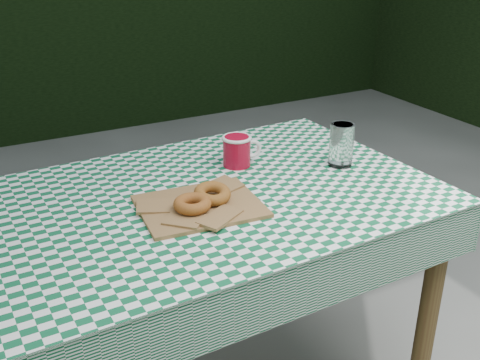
% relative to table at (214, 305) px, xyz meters
% --- Properties ---
extents(hedge_north, '(7.00, 0.70, 1.80)m').
position_rel_table_xyz_m(hedge_north, '(0.16, 3.17, 0.53)').
color(hedge_north, black).
rests_on(hedge_north, ground).
extents(table, '(1.25, 0.86, 0.75)m').
position_rel_table_xyz_m(table, '(0.00, 0.00, 0.00)').
color(table, brown).
rests_on(table, ground).
extents(tablecloth, '(1.27, 0.88, 0.01)m').
position_rel_table_xyz_m(tablecloth, '(0.00, 0.00, 0.38)').
color(tablecloth, '#0D5430').
rests_on(tablecloth, table).
extents(paper_bag, '(0.33, 0.28, 0.02)m').
position_rel_table_xyz_m(paper_bag, '(-0.07, -0.07, 0.39)').
color(paper_bag, '#976742').
rests_on(paper_bag, tablecloth).
extents(bagel_front, '(0.13, 0.13, 0.03)m').
position_rel_table_xyz_m(bagel_front, '(-0.10, -0.10, 0.41)').
color(bagel_front, '#905D1D').
rests_on(bagel_front, paper_bag).
extents(bagel_back, '(0.10, 0.10, 0.03)m').
position_rel_table_xyz_m(bagel_back, '(-0.03, -0.06, 0.41)').
color(bagel_back, '#9B5420').
rests_on(bagel_back, paper_bag).
extents(coffee_mug, '(0.19, 0.19, 0.10)m').
position_rel_table_xyz_m(coffee_mug, '(0.15, 0.14, 0.43)').
color(coffee_mug, '#A00A22').
rests_on(coffee_mug, tablecloth).
extents(drinking_glass, '(0.09, 0.09, 0.13)m').
position_rel_table_xyz_m(drinking_glass, '(0.44, -0.00, 0.45)').
color(drinking_glass, white).
rests_on(drinking_glass, tablecloth).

